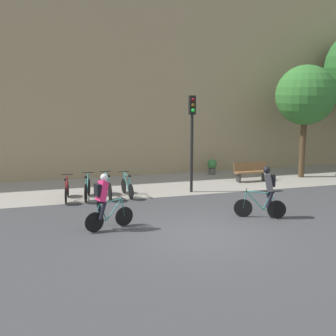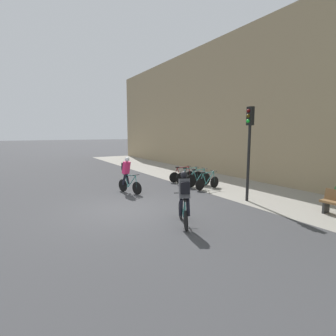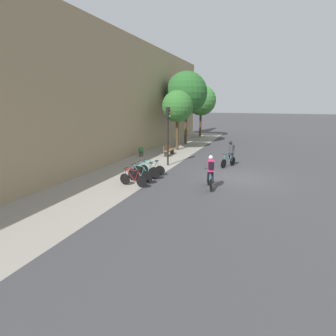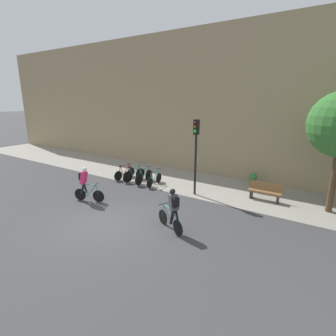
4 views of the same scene
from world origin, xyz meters
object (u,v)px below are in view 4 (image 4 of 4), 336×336
cyclist_grey (173,209)px  bench (265,191)px  parked_bike_1 (134,174)px  parked_bike_2 (144,176)px  potted_plant (253,178)px  parked_bike_3 (154,179)px  traffic_light_pole (196,144)px  cyclist_pink (85,183)px  parked_bike_0 (125,173)px

cyclist_grey → bench: cyclist_grey is taller
parked_bike_1 → parked_bike_2: bearing=-0.0°
bench → potted_plant: 2.28m
parked_bike_3 → cyclist_grey: bearing=-46.5°
parked_bike_3 → traffic_light_pole: (2.70, -0.03, 2.36)m
traffic_light_pole → parked_bike_3: bearing=179.4°
cyclist_pink → parked_bike_2: 3.95m
cyclist_grey → parked_bike_1: size_ratio=1.06×
cyclist_pink → parked_bike_3: size_ratio=1.06×
cyclist_grey → cyclist_pink: bearing=177.3°
parked_bike_2 → traffic_light_pole: 4.19m
potted_plant → cyclist_pink: bearing=-131.8°
traffic_light_pole → potted_plant: (2.18, 3.19, -2.30)m
cyclist_pink → parked_bike_3: bearing=70.1°
traffic_light_pole → cyclist_pink: bearing=-137.0°
parked_bike_1 → parked_bike_3: size_ratio=1.00×
cyclist_pink → parked_bike_2: size_ratio=1.02×
parked_bike_2 → traffic_light_pole: traffic_light_pole is taller
parked_bike_2 → bench: (6.83, 1.19, 0.05)m
traffic_light_pole → bench: 4.22m
parked_bike_1 → parked_bike_2: 0.79m
potted_plant → parked_bike_3: bearing=-147.1°
traffic_light_pole → bench: bearing=20.1°
parked_bike_0 → cyclist_grey: bearing=-33.3°
parked_bike_3 → potted_plant: bearing=32.9°
cyclist_grey → parked_bike_3: size_ratio=1.06×
parked_bike_2 → cyclist_grey: bearing=-41.2°
parked_bike_1 → parked_bike_3: parked_bike_1 is taller
cyclist_grey → potted_plant: size_ratio=2.24×
cyclist_pink → bench: cyclist_pink is taller
cyclist_pink → traffic_light_pole: (4.10, 3.83, 1.79)m
parked_bike_3 → cyclist_pink: bearing=-109.9°
parked_bike_0 → bench: (8.40, 1.20, 0.08)m
parked_bike_2 → parked_bike_3: parked_bike_2 is taller
cyclist_grey → parked_bike_2: cyclist_grey is taller
parked_bike_0 → bench: 8.48m
parked_bike_0 → traffic_light_pole: bearing=-0.3°
parked_bike_0 → parked_bike_1: (0.78, 0.00, 0.03)m
parked_bike_0 → potted_plant: bearing=23.6°
parked_bike_2 → bench: 6.93m
cyclist_pink → parked_bike_3: 4.15m
cyclist_pink → potted_plant: bearing=48.2°
cyclist_grey → parked_bike_3: cyclist_grey is taller
potted_plant → bench: bearing=-59.5°
cyclist_pink → cyclist_grey: bearing=-2.7°
cyclist_pink → traffic_light_pole: size_ratio=0.44×
parked_bike_0 → cyclist_pink: bearing=-76.1°
cyclist_grey → parked_bike_0: 7.51m
cyclist_grey → traffic_light_pole: size_ratio=0.44×
parked_bike_1 → parked_bike_3: 1.57m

